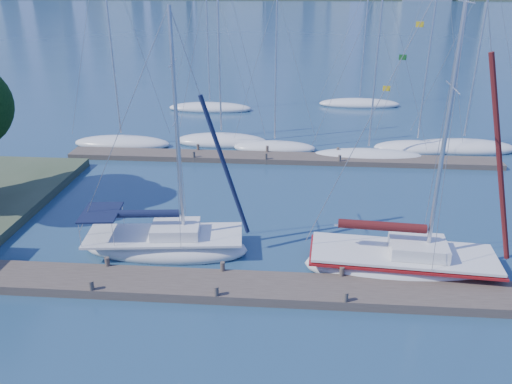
{
  "coord_description": "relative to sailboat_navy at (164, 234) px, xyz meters",
  "views": [
    {
      "loc": [
        2.8,
        -17.02,
        11.85
      ],
      "look_at": [
        1.18,
        4.0,
        2.73
      ],
      "focal_mm": 35.0,
      "sensor_mm": 36.0,
      "label": 1
    }
  ],
  "objects": [
    {
      "name": "far_dock",
      "position": [
        4.99,
        13.06,
        -0.73
      ],
      "size": [
        30.0,
        1.8,
        0.36
      ],
      "primitive_type": "cube",
      "color": "#463B33",
      "rests_on": "ground"
    },
    {
      "name": "bg_boat_3",
      "position": [
        11.11,
        13.87,
        -0.67
      ],
      "size": [
        8.0,
        2.56,
        12.44
      ],
      "rotation": [
        0.0,
        0.0,
        -0.06
      ],
      "color": "silver",
      "rests_on": "ground"
    },
    {
      "name": "sailboat_maroon",
      "position": [
        10.68,
        -0.91,
        0.24
      ],
      "size": [
        8.56,
        3.37,
        14.48
      ],
      "rotation": [
        0.0,
        0.0,
        -0.08
      ],
      "color": "silver",
      "rests_on": "ground"
    },
    {
      "name": "ground",
      "position": [
        2.99,
        -2.94,
        -0.91
      ],
      "size": [
        700.0,
        700.0,
        0.0
      ],
      "primitive_type": "plane",
      "color": "navy",
      "rests_on": "ground"
    },
    {
      "name": "bg_boat_1",
      "position": [
        0.33,
        16.46,
        -0.61
      ],
      "size": [
        7.46,
        4.14,
        14.88
      ],
      "rotation": [
        0.0,
        0.0,
        -0.26
      ],
      "color": "silver",
      "rests_on": "ground"
    },
    {
      "name": "bg_boat_4",
      "position": [
        14.93,
        15.95,
        -0.62
      ],
      "size": [
        6.51,
        3.22,
        14.34
      ],
      "rotation": [
        0.0,
        0.0,
        -0.18
      ],
      "color": "silver",
      "rests_on": "ground"
    },
    {
      "name": "sailboat_navy",
      "position": [
        0.0,
        0.0,
        0.0
      ],
      "size": [
        7.94,
        3.31,
        11.41
      ],
      "rotation": [
        0.0,
        0.0,
        0.1
      ],
      "color": "silver",
      "rests_on": "ground"
    },
    {
      "name": "near_dock",
      "position": [
        2.99,
        -2.94,
        -0.71
      ],
      "size": [
        26.0,
        2.0,
        0.4
      ],
      "primitive_type": "cube",
      "color": "#463B33",
      "rests_on": "ground"
    },
    {
      "name": "bg_boat_7",
      "position": [
        12.29,
        29.72,
        -0.66
      ],
      "size": [
        8.16,
        3.13,
        11.95
      ],
      "rotation": [
        0.0,
        0.0,
        0.11
      ],
      "color": "silver",
      "rests_on": "ground"
    },
    {
      "name": "bg_boat_5",
      "position": [
        18.33,
        16.28,
        -0.62
      ],
      "size": [
        8.08,
        5.31,
        13.24
      ],
      "rotation": [
        0.0,
        0.0,
        -0.4
      ],
      "color": "silver",
      "rests_on": "ground"
    },
    {
      "name": "bg_boat_0",
      "position": [
        -7.14,
        15.37,
        -0.61
      ],
      "size": [
        7.54,
        3.03,
        15.3
      ],
      "rotation": [
        0.0,
        0.0,
        0.1
      ],
      "color": "silver",
      "rests_on": "ground"
    },
    {
      "name": "bg_boat_6",
      "position": [
        -2.24,
        26.85,
        -0.64
      ],
      "size": [
        8.33,
        4.6,
        14.27
      ],
      "rotation": [
        0.0,
        0.0,
        -0.31
      ],
      "color": "silver",
      "rests_on": "ground"
    },
    {
      "name": "bg_boat_2",
      "position": [
        4.47,
        15.28,
        -0.67
      ],
      "size": [
        6.24,
        2.54,
        11.34
      ],
      "rotation": [
        0.0,
        0.0,
        -0.09
      ],
      "color": "silver",
      "rests_on": "ground"
    }
  ]
}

